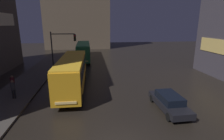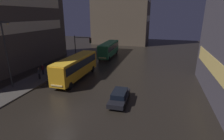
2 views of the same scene
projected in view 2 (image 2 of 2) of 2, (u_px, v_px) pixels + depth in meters
ground_plane at (61, 116)px, 17.17m from camera, size 120.00×120.00×0.00m
sidewalk_left at (46, 75)px, 28.68m from camera, size 4.00×48.00×0.15m
building_far_backdrop at (122, 9)px, 58.42m from camera, size 18.07×12.00×22.39m
bus_near at (76, 65)px, 26.66m from camera, size 2.47×10.76×3.46m
bus_far at (109, 48)px, 40.56m from camera, size 2.60×10.16×3.37m
car_taxi at (119, 96)px, 19.79m from camera, size 1.93×4.75×1.36m
pedestrian_near at (39, 73)px, 26.40m from camera, size 0.48×0.48×1.76m
pedestrian_far at (43, 68)px, 28.52m from camera, size 0.57×0.57×1.66m
traffic_light_main at (81, 46)px, 32.29m from camera, size 3.34×0.35×5.87m
street_lamp_sidewalk at (6, 46)px, 22.00m from camera, size 1.25×0.36×8.70m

